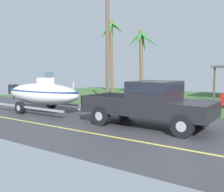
% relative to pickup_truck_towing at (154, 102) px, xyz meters
% --- Properties ---
extents(ground, '(36.00, 22.00, 0.11)m').
position_rel_pickup_truck_towing_xyz_m(ground, '(0.89, 7.99, -1.04)').
color(ground, '#38383D').
extents(pickup_truck_towing, '(5.49, 2.16, 1.85)m').
position_rel_pickup_truck_towing_xyz_m(pickup_truck_towing, '(0.00, 0.00, 0.00)').
color(pickup_truck_towing, black).
rests_on(pickup_truck_towing, ground).
extents(boat_on_trailer, '(6.32, 2.37, 2.21)m').
position_rel_pickup_truck_towing_xyz_m(boat_on_trailer, '(-6.66, 0.00, -0.02)').
color(boat_on_trailer, gray).
rests_on(boat_on_trailer, ground).
extents(palm_tree_near_right, '(2.40, 2.63, 5.67)m').
position_rel_pickup_truck_towing_xyz_m(palm_tree_near_right, '(-6.09, 10.26, 3.33)').
color(palm_tree_near_right, brown).
rests_on(palm_tree_near_right, ground).
extents(palm_tree_mid, '(2.67, 2.76, 7.12)m').
position_rel_pickup_truck_towing_xyz_m(palm_tree_mid, '(-10.16, 11.58, 4.38)').
color(palm_tree_mid, brown).
rests_on(palm_tree_mid, ground).
extents(utility_pole, '(0.24, 1.80, 7.92)m').
position_rel_pickup_truck_towing_xyz_m(utility_pole, '(-5.66, 4.68, 3.08)').
color(utility_pole, brown).
rests_on(utility_pole, ground).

